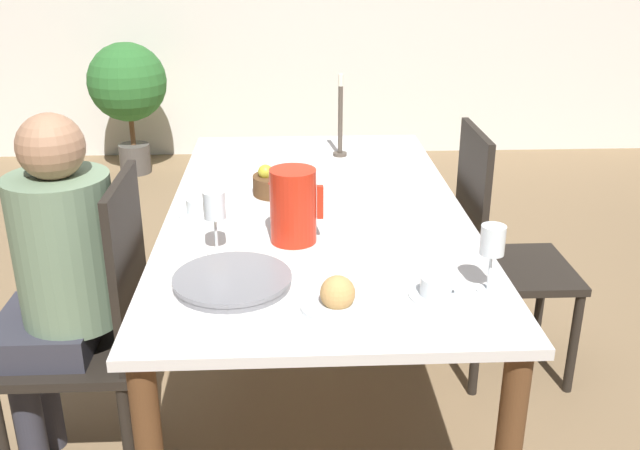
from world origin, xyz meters
The scene contains 15 objects.
ground_plane centered at (0.00, 0.00, 0.00)m, with size 20.00×20.00×0.00m, color #7F6647.
dining_table centered at (0.00, 0.00, 0.65)m, with size 1.04×1.92×0.74m.
chair_person_side centered at (-0.70, -0.41, 0.51)m, with size 0.42×0.42×0.99m.
chair_opposite centered at (0.70, 0.09, 0.51)m, with size 0.42×0.42×0.99m.
person_seated centered at (-0.79, -0.40, 0.70)m, with size 0.39×0.41×1.18m.
red_pitcher centered at (-0.08, -0.29, 0.85)m, with size 0.17×0.14×0.24m.
wine_glass_water centered at (0.44, -0.66, 0.88)m, with size 0.07×0.07×0.19m.
wine_glass_juice centered at (-0.32, -0.37, 0.88)m, with size 0.07×0.07×0.20m.
teacup_near_person centered at (0.29, -0.69, 0.76)m, with size 0.14×0.14×0.06m.
teacup_across centered at (-0.41, -0.05, 0.76)m, with size 0.14×0.14×0.06m.
serving_tray centered at (-0.26, -0.60, 0.75)m, with size 0.33×0.33×0.03m.
bread_plate centered at (0.02, -0.73, 0.76)m, with size 0.20×0.20×0.09m.
fruit_bowl centered at (-0.14, 0.15, 0.78)m, with size 0.17×0.17×0.12m.
candlestick_tall centered at (0.13, 0.63, 0.88)m, with size 0.06×0.06×0.35m.
potted_plant centered at (-1.22, 2.72, 0.63)m, with size 0.55×0.55×0.94m.
Camera 1 is at (-0.10, -2.36, 1.63)m, focal length 40.00 mm.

